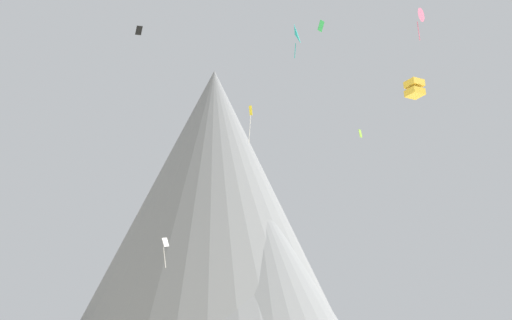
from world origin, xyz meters
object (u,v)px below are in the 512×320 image
Objects in this scene: rock_massif at (222,225)px; kite_rainbow_high at (420,16)px; kite_white_low at (165,246)px; kite_yellow_high at (250,117)px; kite_lime_high at (360,133)px; kite_black_high at (139,30)px; kite_teal_high at (296,34)px; kite_green_high at (321,26)px; kite_gold_mid at (415,88)px.

kite_rainbow_high is (20.00, -61.53, 10.07)m from rock_massif.
kite_rainbow_high is at bearing 135.28° from kite_white_low.
kite_yellow_high is 20.54m from kite_white_low.
kite_yellow_high is at bearing -32.35° from kite_lime_high.
kite_yellow_high is 3.98× the size of kite_black_high.
kite_white_low is at bearing -105.14° from kite_teal_high.
kite_green_high is (3.26, 1.76, 1.99)m from kite_teal_high.
rock_massif reaches higher than kite_black_high.
kite_green_high reaches higher than kite_yellow_high.
kite_lime_high is 28.26m from kite_white_low.
kite_yellow_high is 15.55m from kite_green_high.
kite_lime_high is at bearing -118.59° from kite_black_high.
kite_teal_high is 14.23m from kite_yellow_high.
kite_rainbow_high reaches higher than kite_white_low.
kite_green_high is at bearing 133.15° from kite_teal_high.
kite_white_low is (-15.80, 9.09, -24.27)m from kite_teal_high.
kite_lime_high is at bearing 144.88° from kite_teal_high.
kite_gold_mid is (-0.23, -27.36, -4.27)m from kite_lime_high.
kite_yellow_high reaches higher than kite_white_low.
kite_black_high is (-29.55, 19.40, 7.40)m from kite_rainbow_high.
kite_rainbow_high is at bearing -142.86° from kite_yellow_high.
kite_teal_high reaches higher than kite_gold_mid.
kite_white_low is at bearing -20.44° from kite_green_high.
rock_massif is 48.44m from kite_green_high.
kite_white_low is at bearing -20.28° from kite_lime_high.
kite_white_low is (-24.19, 29.20, -9.83)m from kite_gold_mid.
kite_black_high reaches higher than kite_white_low.
kite_yellow_high is at bearing -47.63° from kite_green_high.
kite_white_low is (-24.42, 1.84, -14.10)m from kite_lime_high.
kite_rainbow_high is 9.51m from kite_gold_mid.
kite_teal_high is at bearing -107.37° from kite_rainbow_high.
kite_yellow_high is 3.86× the size of kite_green_high.
kite_teal_high is 30.36m from kite_white_low.
kite_teal_high reaches higher than kite_rainbow_high.
kite_green_high is 27.82m from kite_gold_mid.
kite_black_high is 0.35× the size of kite_white_low.
rock_massif is at bearing -121.08° from kite_rainbow_high.
rock_massif is at bearing -80.01° from kite_lime_high.
kite_black_high is at bearing 129.61° from kite_yellow_high.
kite_teal_high is (-10.28, 16.64, 5.78)m from kite_rainbow_high.
kite_rainbow_high is at bearing 111.50° from kite_green_high.
kite_rainbow_high is 20.39m from kite_teal_high.
kite_green_high reaches higher than kite_rainbow_high.
kite_teal_high is 2.36× the size of kite_gold_mid.
kite_green_high is at bearing -130.30° from kite_black_high.
rock_massif is 17.13× the size of kite_rainbow_high.
rock_massif is 14.87× the size of kite_white_low.
kite_white_low is (-10.50, -2.25, -17.51)m from kite_yellow_high.
kite_black_high is at bearing 61.20° from kite_white_low.
kite_teal_high is at bearing -146.92° from kite_yellow_high.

